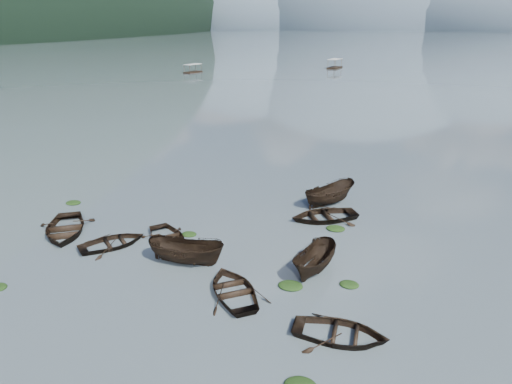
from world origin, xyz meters
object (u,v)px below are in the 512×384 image
(rowboat_3, at_px, (234,294))
(pontoon_left, at_px, (193,73))
(pontoon_centre, at_px, (335,68))
(rowboat_0, at_px, (65,233))

(rowboat_3, height_order, pontoon_left, pontoon_left)
(pontoon_left, height_order, pontoon_centre, pontoon_centre)
(rowboat_0, bearing_deg, pontoon_left, 77.99)
(rowboat_0, distance_m, rowboat_3, 12.95)
(rowboat_3, distance_m, pontoon_left, 104.59)
(rowboat_0, relative_size, rowboat_3, 1.18)
(rowboat_3, xyz_separation_m, pontoon_left, (-44.30, 94.75, 0.00))
(rowboat_0, height_order, rowboat_3, rowboat_0)
(rowboat_0, height_order, pontoon_left, pontoon_left)
(pontoon_left, distance_m, pontoon_centre, 40.82)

